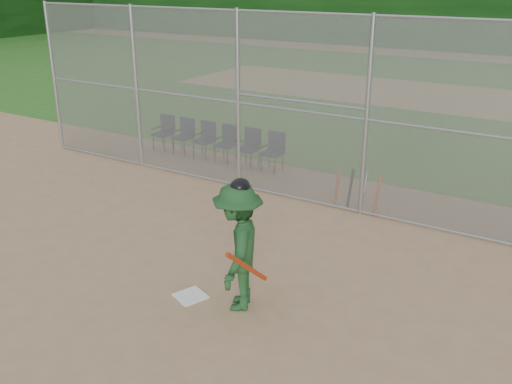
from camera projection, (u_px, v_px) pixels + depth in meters
The scene contains 13 objects.
ground at pixel (167, 314), 8.35m from camera, with size 100.00×100.00×0.00m, color tan.
grass_strip at pixel (460, 99), 22.66m from camera, with size 100.00×100.00×0.00m, color #2B681F.
dirt_patch_far at pixel (460, 99), 22.66m from camera, with size 24.00×24.00×0.00m, color tan.
backstop_fence at pixel (320, 110), 11.58m from camera, with size 16.09×0.09×4.00m.
home_plate at pixel (191, 296), 8.80m from camera, with size 0.43×0.43×0.02m, color white.
batter_at_plate at pixel (238, 247), 8.22m from camera, with size 1.15×1.44×2.03m.
spare_bats at pixel (357, 191), 11.93m from camera, with size 0.96×0.35×0.84m.
chair_0 at pixel (163, 133), 15.99m from camera, with size 0.54×0.52×0.96m, color #0E1934, non-canonical shape.
chair_1 at pixel (183, 137), 15.64m from camera, with size 0.54×0.52×0.96m, color #0E1934, non-canonical shape.
chair_2 at pixel (204, 140), 15.30m from camera, with size 0.54×0.52×0.96m, color #0E1934, non-canonical shape.
chair_3 at pixel (225, 144), 14.95m from camera, with size 0.54×0.52×0.96m, color #0E1934, non-canonical shape.
chair_4 at pixel (248, 148), 14.60m from camera, with size 0.54×0.52×0.96m, color #0E1934, non-canonical shape.
chair_5 at pixel (272, 152), 14.26m from camera, with size 0.54×0.52×0.96m, color #0E1934, non-canonical shape.
Camera 1 is at (4.86, -5.41, 4.67)m, focal length 40.00 mm.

